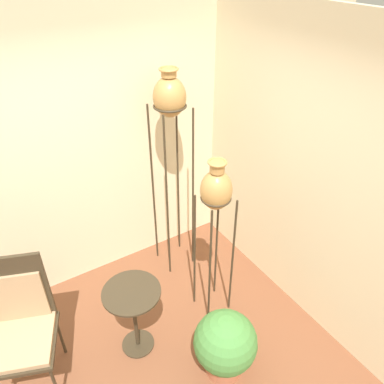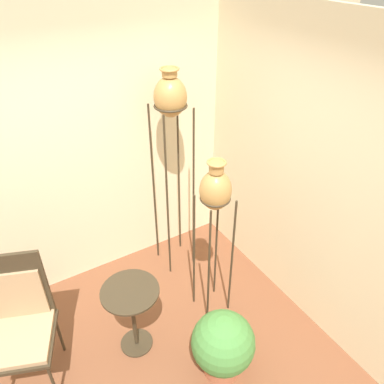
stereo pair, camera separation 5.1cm
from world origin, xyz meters
name	(u,v)px [view 2 (the right image)]	position (x,y,z in m)	size (l,w,h in m)	color
wall_back	(65,162)	(0.00, 1.65, 1.35)	(7.25, 0.06, 2.70)	beige
wall_right	(333,197)	(1.65, 0.00, 1.35)	(0.06, 7.25, 2.70)	beige
vase_stand_tall	(171,105)	(0.92, 1.29, 1.83)	(0.32, 0.32, 2.15)	#382D1E
vase_stand_medium	(215,195)	(0.89, 0.53, 1.33)	(0.27, 0.27, 1.64)	#382D1E
chair	(20,318)	(-0.73, 0.76, 0.63)	(0.63, 0.65, 1.16)	#382D1E
side_table	(132,306)	(0.08, 0.52, 0.51)	(0.48, 0.48, 0.70)	#382D1E
potted_plant	(223,345)	(0.59, -0.08, 0.34)	(0.51, 0.51, 0.63)	#B26647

